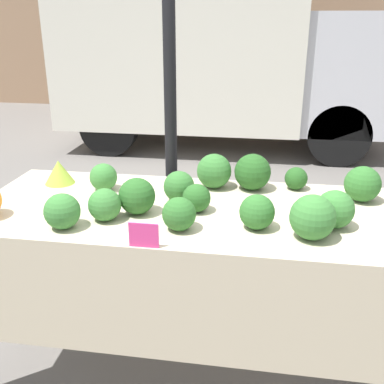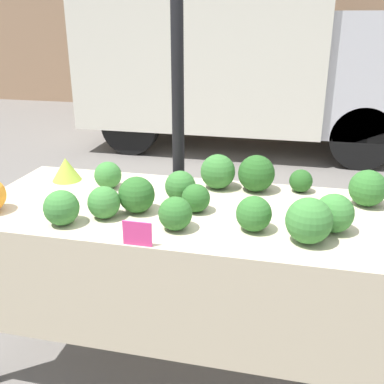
# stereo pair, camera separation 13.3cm
# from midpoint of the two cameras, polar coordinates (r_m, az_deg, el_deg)

# --- Properties ---
(ground_plane) EXTENTS (40.00, 40.00, 0.00)m
(ground_plane) POSITION_cam_midpoint_polar(r_m,az_deg,el_deg) (2.58, -1.58, -20.85)
(ground_plane) COLOR slate
(tent_pole) EXTENTS (0.07, 0.07, 2.25)m
(tent_pole) POSITION_cam_midpoint_polar(r_m,az_deg,el_deg) (2.60, -4.19, 7.74)
(tent_pole) COLOR black
(tent_pole) RESTS_ON ground_plane
(parked_truck) EXTENTS (4.41, 1.82, 2.39)m
(parked_truck) POSITION_cam_midpoint_polar(r_m,az_deg,el_deg) (6.44, 2.32, 17.07)
(parked_truck) COLOR silver
(parked_truck) RESTS_ON ground_plane
(market_table) EXTENTS (2.04, 0.84, 0.90)m
(market_table) POSITION_cam_midpoint_polar(r_m,az_deg,el_deg) (2.08, -2.15, -5.71)
(market_table) COLOR beige
(market_table) RESTS_ON ground_plane
(romanesco_head) EXTENTS (0.16, 0.16, 0.13)m
(romanesco_head) POSITION_cam_midpoint_polar(r_m,az_deg,el_deg) (2.51, -18.00, 2.42)
(romanesco_head) COLOR #93B238
(romanesco_head) RESTS_ON market_table
(broccoli_head_0) EXTENTS (0.14, 0.14, 0.14)m
(broccoli_head_0) POSITION_cam_midpoint_polar(r_m,az_deg,el_deg) (1.99, -12.93, -1.61)
(broccoli_head_0) COLOR #387533
(broccoli_head_0) RESTS_ON market_table
(broccoli_head_1) EXTENTS (0.18, 0.18, 0.18)m
(broccoli_head_1) POSITION_cam_midpoint_polar(r_m,az_deg,el_deg) (2.32, 1.18, 2.66)
(broccoli_head_1) COLOR #336B2D
(broccoli_head_1) RESTS_ON market_table
(broccoli_head_2) EXTENTS (0.13, 0.13, 0.13)m
(broccoli_head_2) POSITION_cam_midpoint_polar(r_m,az_deg,el_deg) (2.03, -1.31, -0.80)
(broccoli_head_2) COLOR #285B23
(broccoli_head_2) RESTS_ON market_table
(broccoli_head_3) EXTENTS (0.12, 0.12, 0.12)m
(broccoli_head_3) POSITION_cam_midpoint_polar(r_m,az_deg,el_deg) (2.35, 11.51, 1.68)
(broccoli_head_3) COLOR #23511E
(broccoli_head_3) RESTS_ON market_table
(broccoli_head_4) EXTENTS (0.15, 0.15, 0.15)m
(broccoli_head_4) POSITION_cam_midpoint_polar(r_m,az_deg,el_deg) (1.87, 6.25, -2.56)
(broccoli_head_4) COLOR #2D6628
(broccoli_head_4) RESTS_ON market_table
(broccoli_head_5) EXTENTS (0.17, 0.17, 0.17)m
(broccoli_head_5) POSITION_cam_midpoint_polar(r_m,az_deg,el_deg) (2.03, -8.89, -0.54)
(broccoli_head_5) COLOR #285B23
(broccoli_head_5) RESTS_ON market_table
(broccoli_head_6) EXTENTS (0.14, 0.14, 0.14)m
(broccoli_head_6) POSITION_cam_midpoint_polar(r_m,az_deg,el_deg) (1.85, -3.71, -2.83)
(broccoli_head_6) COLOR #2D6628
(broccoli_head_6) RESTS_ON market_table
(broccoli_head_7) EXTENTS (0.15, 0.15, 0.15)m
(broccoli_head_7) POSITION_cam_midpoint_polar(r_m,az_deg,el_deg) (2.15, -3.44, 0.69)
(broccoli_head_7) COLOR #336B2D
(broccoli_head_7) RESTS_ON market_table
(broccoli_head_8) EXTENTS (0.17, 0.17, 0.17)m
(broccoli_head_8) POSITION_cam_midpoint_polar(r_m,az_deg,el_deg) (2.27, 19.28, 0.94)
(broccoli_head_8) COLOR #2D6628
(broccoli_head_8) RESTS_ON market_table
(broccoli_head_9) EXTENTS (0.14, 0.14, 0.14)m
(broccoli_head_9) POSITION_cam_midpoint_polar(r_m,az_deg,el_deg) (2.34, -12.79, 1.84)
(broccoli_head_9) COLOR #387533
(broccoli_head_9) RESTS_ON market_table
(broccoli_head_10) EXTENTS (0.16, 0.16, 0.16)m
(broccoli_head_10) POSITION_cam_midpoint_polar(r_m,az_deg,el_deg) (1.94, 15.83, -2.15)
(broccoli_head_10) COLOR #387533
(broccoli_head_10) RESTS_ON market_table
(broccoli_head_11) EXTENTS (0.19, 0.19, 0.19)m
(broccoli_head_11) POSITION_cam_midpoint_polar(r_m,az_deg,el_deg) (2.30, 6.06, 2.52)
(broccoli_head_11) COLOR #23511E
(broccoli_head_11) RESTS_ON market_table
(broccoli_head_12) EXTENTS (0.15, 0.15, 0.15)m
(broccoli_head_12) POSITION_cam_midpoint_polar(r_m,az_deg,el_deg) (1.96, -18.05, -2.37)
(broccoli_head_12) COLOR #387533
(broccoli_head_12) RESTS_ON market_table
(broccoli_head_13) EXTENTS (0.18, 0.18, 0.18)m
(broccoli_head_13) POSITION_cam_midpoint_polar(r_m,az_deg,el_deg) (1.82, 13.05, -3.17)
(broccoli_head_13) COLOR #387533
(broccoli_head_13) RESTS_ON market_table
(price_sign) EXTENTS (0.12, 0.01, 0.10)m
(price_sign) POSITION_cam_midpoint_polar(r_m,az_deg,el_deg) (1.74, -8.35, -5.50)
(price_sign) COLOR #E53D84
(price_sign) RESTS_ON market_table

